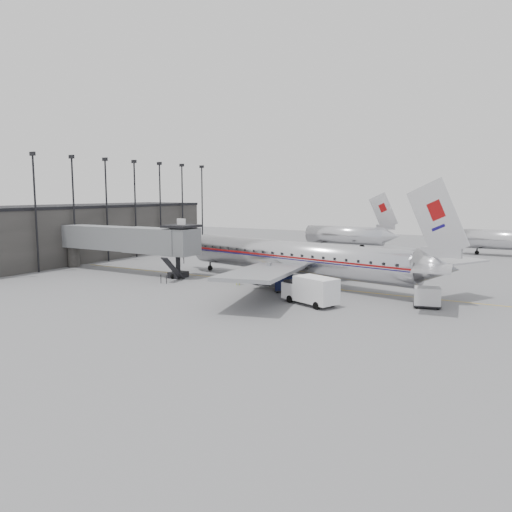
{
  "coord_description": "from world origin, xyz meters",
  "views": [
    {
      "loc": [
        28.11,
        -43.31,
        10.16
      ],
      "look_at": [
        1.09,
        4.28,
        3.2
      ],
      "focal_mm": 35.0,
      "sensor_mm": 36.0,
      "label": 1
    }
  ],
  "objects_px": {
    "airliner": "(299,258)",
    "baggage_cart_navy": "(287,283)",
    "ramp_worker": "(238,277)",
    "service_van": "(310,290)",
    "baggage_cart_white": "(427,297)"
  },
  "relations": [
    {
      "from": "baggage_cart_navy",
      "to": "ramp_worker",
      "type": "distance_m",
      "value": 6.54
    },
    {
      "from": "airliner",
      "to": "ramp_worker",
      "type": "height_order",
      "value": "airliner"
    },
    {
      "from": "baggage_cart_navy",
      "to": "baggage_cart_white",
      "type": "bearing_deg",
      "value": -17.44
    },
    {
      "from": "airliner",
      "to": "baggage_cart_navy",
      "type": "xyz_separation_m",
      "value": [
        1.0,
        -5.24,
        -1.98
      ]
    },
    {
      "from": "service_van",
      "to": "ramp_worker",
      "type": "xyz_separation_m",
      "value": [
        -10.82,
        4.97,
        -0.49
      ]
    },
    {
      "from": "airliner",
      "to": "ramp_worker",
      "type": "xyz_separation_m",
      "value": [
        -5.47,
        -4.24,
        -2.03
      ]
    },
    {
      "from": "airliner",
      "to": "baggage_cart_navy",
      "type": "relative_size",
      "value": 13.7
    },
    {
      "from": "baggage_cart_navy",
      "to": "service_van",
      "type": "bearing_deg",
      "value": -59.86
    },
    {
      "from": "ramp_worker",
      "to": "service_van",
      "type": "bearing_deg",
      "value": -44.77
    },
    {
      "from": "baggage_cart_white",
      "to": "service_van",
      "type": "bearing_deg",
      "value": -170.12
    },
    {
      "from": "airliner",
      "to": "service_van",
      "type": "distance_m",
      "value": 10.76
    },
    {
      "from": "airliner",
      "to": "service_van",
      "type": "height_order",
      "value": "airliner"
    },
    {
      "from": "service_van",
      "to": "baggage_cart_white",
      "type": "height_order",
      "value": "service_van"
    },
    {
      "from": "service_van",
      "to": "baggage_cart_white",
      "type": "bearing_deg",
      "value": 44.9
    },
    {
      "from": "baggage_cart_white",
      "to": "airliner",
      "type": "bearing_deg",
      "value": 147.92
    }
  ]
}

